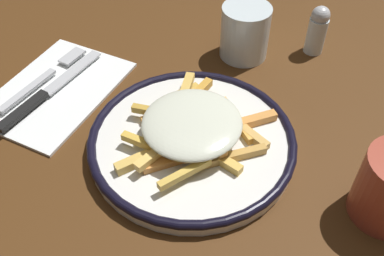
% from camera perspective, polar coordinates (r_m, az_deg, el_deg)
% --- Properties ---
extents(ground_plane, '(2.60, 2.60, 0.00)m').
position_cam_1_polar(ground_plane, '(0.60, -0.00, -2.50)').
color(ground_plane, '#4B2B11').
extents(plate, '(0.28, 0.28, 0.02)m').
position_cam_1_polar(plate, '(0.59, -0.00, -1.70)').
color(plate, white).
rests_on(plate, ground_plane).
extents(fries_heap, '(0.19, 0.20, 0.04)m').
position_cam_1_polar(fries_heap, '(0.57, 0.13, 0.18)').
color(fries_heap, '#E3B350').
rests_on(fries_heap, plate).
extents(napkin, '(0.16, 0.23, 0.01)m').
position_cam_1_polar(napkin, '(0.71, -17.50, 4.56)').
color(napkin, white).
rests_on(napkin, ground_plane).
extents(fork, '(0.02, 0.18, 0.01)m').
position_cam_1_polar(fork, '(0.72, -18.61, 6.19)').
color(fork, silver).
rests_on(fork, napkin).
extents(knife, '(0.02, 0.21, 0.01)m').
position_cam_1_polar(knife, '(0.69, -18.69, 4.12)').
color(knife, black).
rests_on(knife, napkin).
extents(water_glass, '(0.08, 0.08, 0.09)m').
position_cam_1_polar(water_glass, '(0.73, 6.86, 12.24)').
color(water_glass, silver).
rests_on(water_glass, ground_plane).
extents(salt_shaker, '(0.03, 0.03, 0.08)m').
position_cam_1_polar(salt_shaker, '(0.77, 15.92, 12.16)').
color(salt_shaker, silver).
rests_on(salt_shaker, ground_plane).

